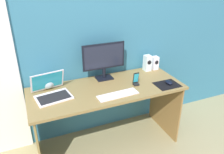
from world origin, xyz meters
The scene contains 12 objects.
ground_plane centered at (0.00, 0.00, 0.00)m, with size 8.00×8.00×0.00m, color tan.
wall_back centered at (0.00, 0.36, 1.25)m, with size 6.00×0.04×2.50m, color teal.
desk centered at (0.00, 0.00, 0.59)m, with size 1.57×0.63×0.73m.
monitor centered at (0.05, 0.21, 0.96)m, with size 0.47×0.14×0.40m.
speaker_right centered at (0.71, 0.22, 0.81)m, with size 0.07×0.08×0.16m.
speaker_near_monitor centered at (0.61, 0.22, 0.83)m, with size 0.08×0.09×0.19m.
laptop centered at (-0.54, 0.04, 0.78)m, with size 0.36×0.35×0.22m.
fishbowl centered at (-0.56, 0.23, 0.81)m, with size 0.16×0.16×0.16m, color silver.
keyboard_external centered at (0.04, -0.18, 0.74)m, with size 0.41×0.12×0.01m, color white.
mousepad centered at (0.61, -0.18, 0.73)m, with size 0.25×0.20×0.00m, color black.
mouse centered at (0.63, -0.18, 0.75)m, with size 0.06×0.10×0.04m, color black.
phone_in_dock centered at (0.30, -0.06, 0.78)m, with size 0.06×0.05×0.14m.
Camera 1 is at (-0.72, -1.88, 1.81)m, focal length 35.76 mm.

